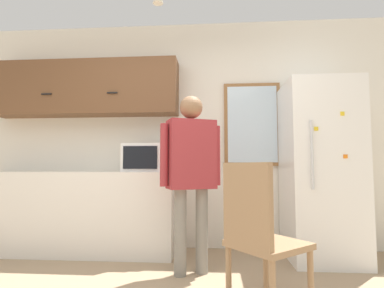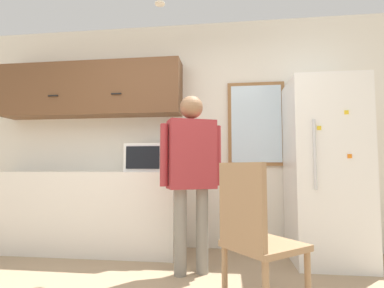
{
  "view_description": "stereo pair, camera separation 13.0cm",
  "coord_description": "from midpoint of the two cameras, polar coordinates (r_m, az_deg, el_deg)",
  "views": [
    {
      "loc": [
        0.44,
        -1.54,
        0.94
      ],
      "look_at": [
        0.24,
        1.11,
        1.14
      ],
      "focal_mm": 28.0,
      "sensor_mm": 36.0,
      "label": 1
    },
    {
      "loc": [
        0.57,
        -1.53,
        0.94
      ],
      "look_at": [
        0.24,
        1.11,
        1.14
      ],
      "focal_mm": 28.0,
      "sensor_mm": 36.0,
      "label": 2
    }
  ],
  "objects": [
    {
      "name": "chair",
      "position": [
        2.08,
        10.76,
        -16.01
      ],
      "size": [
        0.61,
        0.61,
        0.97
      ],
      "rotation": [
        0.0,
        0.0,
        2.26
      ],
      "color": "#997551",
      "rests_on": "ground_plane"
    },
    {
      "name": "ceiling_light",
      "position": [
        3.53,
        -7.67,
        25.14
      ],
      "size": [
        0.11,
        0.11,
        0.01
      ],
      "color": "white"
    },
    {
      "name": "upper_cabinets",
      "position": [
        3.87,
        -20.56,
        9.82
      ],
      "size": [
        2.21,
        0.32,
        0.64
      ],
      "color": "brown"
    },
    {
      "name": "microwave",
      "position": [
        3.34,
        -9.34,
        -2.64
      ],
      "size": [
        0.51,
        0.41,
        0.3
      ],
      "color": "white",
      "rests_on": "counter"
    },
    {
      "name": "back_wall",
      "position": [
        3.64,
        -3.71,
        2.07
      ],
      "size": [
        6.0,
        0.06,
        2.7
      ],
      "color": "silver",
      "rests_on": "ground_plane"
    },
    {
      "name": "counter",
      "position": [
        3.67,
        -22.07,
        -11.85
      ],
      "size": [
        2.21,
        0.57,
        0.89
      ],
      "color": "silver",
      "rests_on": "ground_plane"
    },
    {
      "name": "window",
      "position": [
        3.59,
        10.35,
        3.72
      ],
      "size": [
        0.65,
        0.05,
        0.98
      ],
      "color": "olive"
    },
    {
      "name": "refrigerator",
      "position": [
        3.35,
        22.15,
        -4.61
      ],
      "size": [
        0.7,
        0.74,
        1.82
      ],
      "color": "white",
      "rests_on": "ground_plane"
    },
    {
      "name": "person",
      "position": [
        2.7,
        -1.55,
        -3.93
      ],
      "size": [
        0.53,
        0.37,
        1.59
      ],
      "rotation": [
        0.0,
        0.0,
        0.41
      ],
      "color": "gray",
      "rests_on": "ground_plane"
    }
  ]
}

